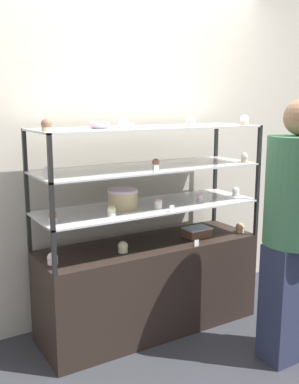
% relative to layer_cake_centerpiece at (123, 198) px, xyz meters
% --- Properties ---
extents(ground_plane, '(20.00, 20.00, 0.00)m').
position_rel_layer_cake_centerpiece_xyz_m(ground_plane, '(0.19, -0.03, -0.97)').
color(ground_plane, '#2D2D33').
extents(back_wall, '(8.00, 0.05, 2.60)m').
position_rel_layer_cake_centerpiece_xyz_m(back_wall, '(0.19, 0.37, 0.33)').
color(back_wall, beige).
rests_on(back_wall, ground_plane).
extents(display_base, '(1.57, 0.51, 0.64)m').
position_rel_layer_cake_centerpiece_xyz_m(display_base, '(0.19, -0.03, -0.65)').
color(display_base, black).
rests_on(display_base, ground_plane).
extents(display_riser_lower, '(1.57, 0.51, 0.27)m').
position_rel_layer_cake_centerpiece_xyz_m(display_riser_lower, '(0.19, -0.03, -0.08)').
color(display_riser_lower, black).
rests_on(display_riser_lower, display_base).
extents(display_riser_middle, '(1.57, 0.51, 0.27)m').
position_rel_layer_cake_centerpiece_xyz_m(display_riser_middle, '(0.19, -0.03, 0.19)').
color(display_riser_middle, black).
rests_on(display_riser_middle, display_riser_lower).
extents(display_riser_upper, '(1.57, 0.51, 0.27)m').
position_rel_layer_cake_centerpiece_xyz_m(display_riser_upper, '(0.19, -0.03, 0.46)').
color(display_riser_upper, black).
rests_on(display_riser_upper, display_riser_middle).
extents(layer_cake_centerpiece, '(0.21, 0.21, 0.13)m').
position_rel_layer_cake_centerpiece_xyz_m(layer_cake_centerpiece, '(0.00, 0.00, 0.00)').
color(layer_cake_centerpiece, '#DBBC84').
rests_on(layer_cake_centerpiece, display_riser_lower).
extents(sheet_cake_frosted, '(0.19, 0.14, 0.07)m').
position_rel_layer_cake_centerpiece_xyz_m(sheet_cake_frosted, '(0.56, -0.09, -0.30)').
color(sheet_cake_frosted, brown).
rests_on(sheet_cake_frosted, display_base).
extents(cupcake_0, '(0.07, 0.07, 0.07)m').
position_rel_layer_cake_centerpiece_xyz_m(cupcake_0, '(-0.53, -0.09, -0.30)').
color(cupcake_0, white).
rests_on(cupcake_0, display_base).
extents(cupcake_1, '(0.07, 0.07, 0.07)m').
position_rel_layer_cake_centerpiece_xyz_m(cupcake_1, '(-0.06, -0.11, -0.30)').
color(cupcake_1, beige).
rests_on(cupcake_1, display_base).
extents(cupcake_2, '(0.07, 0.07, 0.07)m').
position_rel_layer_cake_centerpiece_xyz_m(cupcake_2, '(0.91, -0.17, -0.30)').
color(cupcake_2, '#CCB28C').
rests_on(cupcake_2, display_base).
extents(price_tag_0, '(0.04, 0.00, 0.04)m').
position_rel_layer_cake_centerpiece_xyz_m(price_tag_0, '(0.43, -0.26, -0.31)').
color(price_tag_0, white).
rests_on(price_tag_0, display_base).
extents(cupcake_3, '(0.05, 0.05, 0.07)m').
position_rel_layer_cake_centerpiece_xyz_m(cupcake_3, '(-0.52, -0.10, -0.03)').
color(cupcake_3, beige).
rests_on(cupcake_3, display_riser_lower).
extents(cupcake_4, '(0.05, 0.05, 0.07)m').
position_rel_layer_cake_centerpiece_xyz_m(cupcake_4, '(-0.17, -0.16, -0.03)').
color(cupcake_4, white).
rests_on(cupcake_4, display_riser_lower).
extents(cupcake_5, '(0.05, 0.05, 0.07)m').
position_rel_layer_cake_centerpiece_xyz_m(cupcake_5, '(0.19, -0.14, -0.03)').
color(cupcake_5, white).
rests_on(cupcake_5, display_riser_lower).
extents(cupcake_6, '(0.05, 0.05, 0.07)m').
position_rel_layer_cake_centerpiece_xyz_m(cupcake_6, '(0.55, -0.12, -0.03)').
color(cupcake_6, beige).
rests_on(cupcake_6, display_riser_lower).
extents(cupcake_7, '(0.05, 0.05, 0.07)m').
position_rel_layer_cake_centerpiece_xyz_m(cupcake_7, '(0.91, -0.10, -0.03)').
color(cupcake_7, white).
rests_on(cupcake_7, display_riser_lower).
extents(price_tag_1, '(0.04, 0.00, 0.04)m').
position_rel_layer_cake_centerpiece_xyz_m(price_tag_1, '(0.22, -0.26, -0.04)').
color(price_tag_1, white).
rests_on(price_tag_1, display_riser_lower).
extents(cupcake_8, '(0.05, 0.05, 0.07)m').
position_rel_layer_cake_centerpiece_xyz_m(cupcake_8, '(-0.55, -0.10, 0.24)').
color(cupcake_8, white).
rests_on(cupcake_8, display_riser_middle).
extents(cupcake_9, '(0.05, 0.05, 0.07)m').
position_rel_layer_cake_centerpiece_xyz_m(cupcake_9, '(0.18, -0.12, 0.24)').
color(cupcake_9, beige).
rests_on(cupcake_9, display_riser_middle).
extents(cupcake_10, '(0.05, 0.05, 0.07)m').
position_rel_layer_cake_centerpiece_xyz_m(cupcake_10, '(0.93, -0.16, 0.24)').
color(cupcake_10, '#CCB28C').
rests_on(cupcake_10, display_riser_middle).
extents(price_tag_2, '(0.04, 0.00, 0.04)m').
position_rel_layer_cake_centerpiece_xyz_m(price_tag_2, '(0.10, -0.26, 0.23)').
color(price_tag_2, white).
rests_on(price_tag_2, display_riser_middle).
extents(cupcake_11, '(0.06, 0.06, 0.07)m').
position_rel_layer_cake_centerpiece_xyz_m(cupcake_11, '(-0.54, -0.11, 0.51)').
color(cupcake_11, '#CCB28C').
rests_on(cupcake_11, display_riser_upper).
extents(cupcake_12, '(0.06, 0.06, 0.07)m').
position_rel_layer_cake_centerpiece_xyz_m(cupcake_12, '(-0.06, -0.13, 0.51)').
color(cupcake_12, white).
rests_on(cupcake_12, display_riser_upper).
extents(cupcake_13, '(0.06, 0.06, 0.07)m').
position_rel_layer_cake_centerpiece_xyz_m(cupcake_13, '(0.45, -0.15, 0.51)').
color(cupcake_13, beige).
rests_on(cupcake_13, display_riser_upper).
extents(cupcake_14, '(0.06, 0.06, 0.07)m').
position_rel_layer_cake_centerpiece_xyz_m(cupcake_14, '(0.93, -0.15, 0.51)').
color(cupcake_14, '#CCB28C').
rests_on(cupcake_14, display_riser_upper).
extents(price_tag_3, '(0.04, 0.00, 0.04)m').
position_rel_layer_cake_centerpiece_xyz_m(price_tag_3, '(-0.08, -0.26, 0.50)').
color(price_tag_3, white).
rests_on(price_tag_3, display_riser_upper).
extents(donut_glazed, '(0.13, 0.13, 0.04)m').
position_rel_layer_cake_centerpiece_xyz_m(donut_glazed, '(-0.16, 0.00, 0.49)').
color(donut_glazed, '#EFB2BC').
rests_on(donut_glazed, display_riser_upper).
extents(customer_figure, '(0.38, 0.38, 1.63)m').
position_rel_layer_cake_centerpiece_xyz_m(customer_figure, '(0.75, -0.82, -0.10)').
color(customer_figure, '#282D47').
rests_on(customer_figure, ground_plane).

